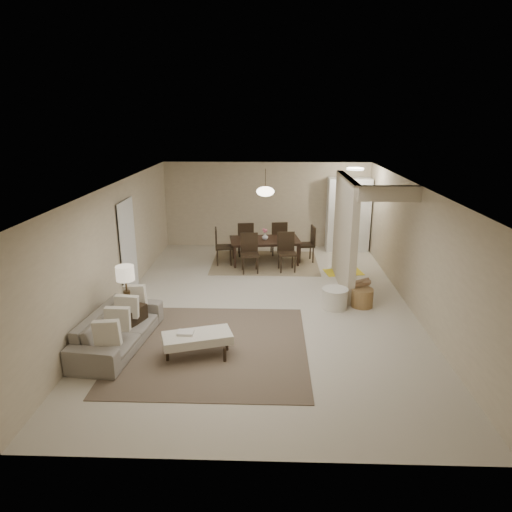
{
  "coord_description": "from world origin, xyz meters",
  "views": [
    {
      "loc": [
        0.13,
        -8.79,
        3.8
      ],
      "look_at": [
        -0.16,
        0.06,
        1.05
      ],
      "focal_mm": 32.0,
      "sensor_mm": 36.0,
      "label": 1
    }
  ],
  "objects_px": {
    "wicker_basket": "(362,298)",
    "dining_table": "(265,251)",
    "sofa": "(118,329)",
    "side_table": "(129,320)",
    "round_pouf": "(335,298)",
    "pantry_cabinet": "(348,215)",
    "ottoman_bench": "(197,338)"
  },
  "relations": [
    {
      "from": "round_pouf",
      "to": "dining_table",
      "type": "bearing_deg",
      "value": 116.66
    },
    {
      "from": "ottoman_bench",
      "to": "wicker_basket",
      "type": "height_order",
      "value": "ottoman_bench"
    },
    {
      "from": "pantry_cabinet",
      "to": "round_pouf",
      "type": "xyz_separation_m",
      "value": [
        -0.89,
        -4.25,
        -0.84
      ]
    },
    {
      "from": "sofa",
      "to": "round_pouf",
      "type": "relative_size",
      "value": 4.03
    },
    {
      "from": "wicker_basket",
      "to": "ottoman_bench",
      "type": "bearing_deg",
      "value": -145.18
    },
    {
      "from": "pantry_cabinet",
      "to": "ottoman_bench",
      "type": "distance_m",
      "value": 7.19
    },
    {
      "from": "sofa",
      "to": "side_table",
      "type": "relative_size",
      "value": 4.05
    },
    {
      "from": "dining_table",
      "to": "round_pouf",
      "type": "bearing_deg",
      "value": -71.13
    },
    {
      "from": "sofa",
      "to": "side_table",
      "type": "height_order",
      "value": "sofa"
    },
    {
      "from": "side_table",
      "to": "wicker_basket",
      "type": "distance_m",
      "value": 4.64
    },
    {
      "from": "side_table",
      "to": "dining_table",
      "type": "distance_m",
      "value": 4.84
    },
    {
      "from": "wicker_basket",
      "to": "dining_table",
      "type": "bearing_deg",
      "value": 125.85
    },
    {
      "from": "ottoman_bench",
      "to": "dining_table",
      "type": "height_order",
      "value": "dining_table"
    },
    {
      "from": "sofa",
      "to": "dining_table",
      "type": "height_order",
      "value": "dining_table"
    },
    {
      "from": "round_pouf",
      "to": "dining_table",
      "type": "distance_m",
      "value": 3.28
    },
    {
      "from": "sofa",
      "to": "ottoman_bench",
      "type": "xyz_separation_m",
      "value": [
        1.4,
        -0.3,
        0.01
      ]
    },
    {
      "from": "side_table",
      "to": "dining_table",
      "type": "height_order",
      "value": "dining_table"
    },
    {
      "from": "wicker_basket",
      "to": "dining_table",
      "type": "relative_size",
      "value": 0.25
    },
    {
      "from": "sofa",
      "to": "round_pouf",
      "type": "height_order",
      "value": "sofa"
    },
    {
      "from": "round_pouf",
      "to": "wicker_basket",
      "type": "distance_m",
      "value": 0.58
    },
    {
      "from": "side_table",
      "to": "round_pouf",
      "type": "xyz_separation_m",
      "value": [
        3.86,
        1.28,
        -0.06
      ]
    },
    {
      "from": "round_pouf",
      "to": "dining_table",
      "type": "height_order",
      "value": "dining_table"
    },
    {
      "from": "side_table",
      "to": "wicker_basket",
      "type": "height_order",
      "value": "side_table"
    },
    {
      "from": "round_pouf",
      "to": "wicker_basket",
      "type": "xyz_separation_m",
      "value": [
        0.57,
        0.1,
        -0.02
      ]
    },
    {
      "from": "round_pouf",
      "to": "wicker_basket",
      "type": "height_order",
      "value": "round_pouf"
    },
    {
      "from": "ottoman_bench",
      "to": "dining_table",
      "type": "bearing_deg",
      "value": 60.54
    },
    {
      "from": "dining_table",
      "to": "wicker_basket",
      "type": "bearing_deg",
      "value": -61.94
    },
    {
      "from": "pantry_cabinet",
      "to": "sofa",
      "type": "distance_m",
      "value": 7.71
    },
    {
      "from": "wicker_basket",
      "to": "dining_table",
      "type": "height_order",
      "value": "dining_table"
    },
    {
      "from": "side_table",
      "to": "round_pouf",
      "type": "bearing_deg",
      "value": 18.39
    },
    {
      "from": "pantry_cabinet",
      "to": "wicker_basket",
      "type": "bearing_deg",
      "value": -94.42
    },
    {
      "from": "wicker_basket",
      "to": "pantry_cabinet",
      "type": "bearing_deg",
      "value": 85.58
    }
  ]
}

